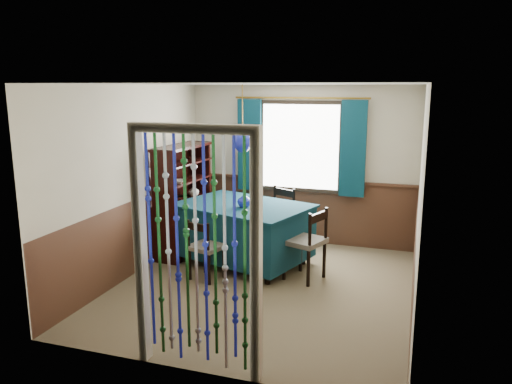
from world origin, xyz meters
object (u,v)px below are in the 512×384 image
(vase_table, at_px, (244,200))
(pendant_lamp, at_px, (243,142))
(chair_right, at_px, (307,242))
(sideboard, at_px, (183,215))
(chair_left, at_px, (188,220))
(bowl_shelf, at_px, (177,181))
(vase_sideboard, at_px, (194,190))
(chair_far, at_px, (277,217))
(dining_table, at_px, (243,230))
(chair_near, at_px, (205,248))

(vase_table, bearing_deg, pendant_lamp, 116.96)
(chair_right, relative_size, sideboard, 0.59)
(vase_table, bearing_deg, chair_left, 155.84)
(chair_left, xyz_separation_m, vase_table, (1.09, -0.49, 0.49))
(vase_table, height_order, bowl_shelf, bowl_shelf)
(sideboard, height_order, vase_table, sideboard)
(vase_table, bearing_deg, vase_sideboard, 149.73)
(chair_far, bearing_deg, chair_right, 149.82)
(chair_far, xyz_separation_m, chair_right, (0.70, -1.08, -0.00))
(vase_table, bearing_deg, chair_far, 76.47)
(pendant_lamp, bearing_deg, chair_left, 161.01)
(vase_table, distance_m, bowl_shelf, 1.06)
(pendant_lamp, bearing_deg, chair_right, -18.37)
(dining_table, xyz_separation_m, pendant_lamp, (0.00, 0.00, 1.25))
(sideboard, bearing_deg, pendant_lamp, -8.16)
(dining_table, distance_m, vase_table, 0.49)
(pendant_lamp, relative_size, vase_sideboard, 4.83)
(chair_left, relative_size, vase_sideboard, 4.52)
(chair_near, distance_m, vase_sideboard, 1.49)
(chair_left, relative_size, sideboard, 0.53)
(chair_left, bearing_deg, chair_near, 69.52)
(vase_table, relative_size, vase_sideboard, 0.97)
(chair_right, distance_m, bowl_shelf, 2.08)
(chair_left, xyz_separation_m, vase_sideboard, (0.05, 0.12, 0.45))
(dining_table, height_order, pendant_lamp, pendant_lamp)
(sideboard, xyz_separation_m, bowl_shelf, (0.06, -0.29, 0.57))
(chair_left, height_order, chair_right, chair_right)
(chair_near, bearing_deg, pendant_lamp, 86.88)
(chair_right, relative_size, pendant_lamp, 1.04)
(sideboard, xyz_separation_m, vase_sideboard, (0.06, 0.25, 0.34))
(chair_near, xyz_separation_m, chair_far, (0.54, 1.50, 0.07))
(chair_far, xyz_separation_m, vase_sideboard, (-1.26, -0.28, 0.40))
(chair_far, xyz_separation_m, pendant_lamp, (-0.29, -0.75, 1.23))
(pendant_lamp, xyz_separation_m, bowl_shelf, (-0.97, -0.07, -0.60))
(chair_near, bearing_deg, sideboard, 144.87)
(chair_far, distance_m, vase_sideboard, 1.35)
(vase_table, height_order, vase_sideboard, vase_table)
(sideboard, distance_m, vase_sideboard, 0.42)
(bowl_shelf, height_order, vase_sideboard, bowl_shelf)
(chair_left, xyz_separation_m, pendant_lamp, (1.02, -0.35, 1.28))
(sideboard, bearing_deg, dining_table, -8.16)
(chair_near, height_order, vase_sideboard, vase_sideboard)
(vase_table, bearing_deg, chair_right, -11.68)
(dining_table, relative_size, chair_near, 2.53)
(chair_left, distance_m, chair_right, 2.12)
(chair_near, relative_size, chair_far, 0.85)
(chair_right, bearing_deg, pendant_lamp, 91.58)
(chair_far, distance_m, pendant_lamp, 1.47)
(chair_far, height_order, chair_right, chair_far)
(chair_right, relative_size, bowl_shelf, 4.28)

